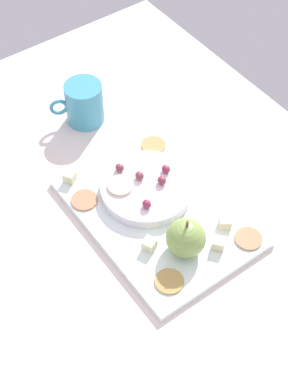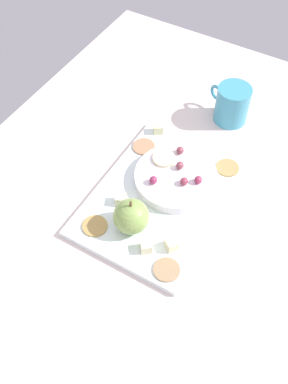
{
  "view_description": "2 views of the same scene",
  "coord_description": "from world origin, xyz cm",
  "px_view_note": "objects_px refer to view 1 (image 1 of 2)",
  "views": [
    {
      "loc": [
        -55.12,
        38.3,
        92.52
      ],
      "look_at": [
        -1.55,
        -0.37,
        10.4
      ],
      "focal_mm": 54.53,
      "sensor_mm": 36.0,
      "label": 1
    },
    {
      "loc": [
        -53.55,
        -27.15,
        79.99
      ],
      "look_at": [
        -6.2,
        0.3,
        8.04
      ],
      "focal_mm": 41.67,
      "sensor_mm": 36.0,
      "label": 2
    }
  ],
  "objects_px": {
    "serving_dish": "(146,188)",
    "cheese_cube_1": "(219,244)",
    "grape_1": "(147,204)",
    "cracker_2": "(169,281)",
    "grape_4": "(166,169)",
    "apple_slice_0": "(120,185)",
    "grape_0": "(162,180)",
    "cup": "(84,103)",
    "apple_whole": "(186,238)",
    "cracker_3": "(84,200)",
    "cheese_cube_0": "(149,244)",
    "cracker_1": "(153,145)",
    "cracker_0": "(248,239)",
    "platter": "(158,212)",
    "cheese_cube_2": "(225,222)",
    "cheese_cube_3": "(70,177)",
    "grape_2": "(120,168)",
    "grape_3": "(140,176)"
  },
  "relations": [
    {
      "from": "platter",
      "to": "cracker_0",
      "type": "bearing_deg",
      "value": -147.76
    },
    {
      "from": "cracker_2",
      "to": "grape_1",
      "type": "xyz_separation_m",
      "value": [
        0.14,
        -0.05,
        0.03
      ]
    },
    {
      "from": "grape_1",
      "to": "grape_2",
      "type": "relative_size",
      "value": 1.0
    },
    {
      "from": "serving_dish",
      "to": "grape_2",
      "type": "height_order",
      "value": "grape_2"
    },
    {
      "from": "grape_4",
      "to": "apple_slice_0",
      "type": "xyz_separation_m",
      "value": [
        0.02,
        0.09,
        -0.0
      ]
    },
    {
      "from": "cracker_0",
      "to": "cheese_cube_3",
      "type": "bearing_deg",
      "value": 31.47
    },
    {
      "from": "grape_0",
      "to": "cup",
      "type": "xyz_separation_m",
      "value": [
        0.26,
        0.01,
        0.0
      ]
    },
    {
      "from": "apple_slice_0",
      "to": "grape_4",
      "type": "bearing_deg",
      "value": -102.78
    },
    {
      "from": "cup",
      "to": "cheese_cube_0",
      "type": "bearing_deg",
      "value": 165.95
    },
    {
      "from": "cracker_0",
      "to": "apple_slice_0",
      "type": "distance_m",
      "value": 0.26
    },
    {
      "from": "cracker_1",
      "to": "grape_3",
      "type": "bearing_deg",
      "value": 129.38
    },
    {
      "from": "cracker_2",
      "to": "grape_0",
      "type": "height_order",
      "value": "grape_0"
    },
    {
      "from": "cheese_cube_0",
      "to": "cracker_1",
      "type": "height_order",
      "value": "cheese_cube_0"
    },
    {
      "from": "platter",
      "to": "grape_2",
      "type": "xyz_separation_m",
      "value": [
        0.11,
        0.01,
        0.04
      ]
    },
    {
      "from": "cup",
      "to": "grape_2",
      "type": "bearing_deg",
      "value": 168.36
    },
    {
      "from": "cheese_cube_2",
      "to": "cheese_cube_3",
      "type": "bearing_deg",
      "value": 33.63
    },
    {
      "from": "cheese_cube_0",
      "to": "cheese_cube_2",
      "type": "height_order",
      "value": "same"
    },
    {
      "from": "apple_whole",
      "to": "grape_1",
      "type": "height_order",
      "value": "apple_whole"
    },
    {
      "from": "apple_whole",
      "to": "cracker_3",
      "type": "xyz_separation_m",
      "value": [
        0.2,
        0.09,
        -0.03
      ]
    },
    {
      "from": "cup",
      "to": "grape_3",
      "type": "bearing_deg",
      "value": 175.03
    },
    {
      "from": "cup",
      "to": "serving_dish",
      "type": "bearing_deg",
      "value": 175.86
    },
    {
      "from": "cheese_cube_3",
      "to": "grape_3",
      "type": "height_order",
      "value": "grape_3"
    },
    {
      "from": "serving_dish",
      "to": "grape_1",
      "type": "bearing_deg",
      "value": 145.16
    },
    {
      "from": "cheese_cube_3",
      "to": "cup",
      "type": "bearing_deg",
      "value": -41.21
    },
    {
      "from": "grape_0",
      "to": "grape_1",
      "type": "relative_size",
      "value": 1.0
    },
    {
      "from": "cracker_1",
      "to": "platter",
      "type": "bearing_deg",
      "value": 146.46
    },
    {
      "from": "grape_3",
      "to": "grape_4",
      "type": "distance_m",
      "value": 0.05
    },
    {
      "from": "apple_whole",
      "to": "grape_4",
      "type": "bearing_deg",
      "value": -25.16
    },
    {
      "from": "cracker_2",
      "to": "serving_dish",
      "type": "bearing_deg",
      "value": -24.87
    },
    {
      "from": "cheese_cube_1",
      "to": "cracker_3",
      "type": "xyz_separation_m",
      "value": [
        0.23,
        0.14,
        -0.01
      ]
    },
    {
      "from": "cheese_cube_1",
      "to": "cracker_0",
      "type": "bearing_deg",
      "value": -109.24
    },
    {
      "from": "cracker_1",
      "to": "cup",
      "type": "bearing_deg",
      "value": 21.71
    },
    {
      "from": "serving_dish",
      "to": "cup",
      "type": "xyz_separation_m",
      "value": [
        0.25,
        -0.02,
        0.02
      ]
    },
    {
      "from": "apple_whole",
      "to": "cheese_cube_3",
      "type": "distance_m",
      "value": 0.27
    },
    {
      "from": "cheese_cube_2",
      "to": "grape_3",
      "type": "distance_m",
      "value": 0.18
    },
    {
      "from": "apple_slice_0",
      "to": "grape_1",
      "type": "bearing_deg",
      "value": -169.42
    },
    {
      "from": "platter",
      "to": "grape_1",
      "type": "distance_m",
      "value": 0.04
    },
    {
      "from": "cheese_cube_2",
      "to": "apple_whole",
      "type": "bearing_deg",
      "value": 88.15
    },
    {
      "from": "cracker_1",
      "to": "grape_2",
      "type": "xyz_separation_m",
      "value": [
        -0.03,
        0.1,
        0.03
      ]
    },
    {
      "from": "cracker_0",
      "to": "grape_1",
      "type": "height_order",
      "value": "grape_1"
    },
    {
      "from": "grape_4",
      "to": "apple_whole",
      "type": "bearing_deg",
      "value": 154.84
    },
    {
      "from": "cheese_cube_3",
      "to": "apple_slice_0",
      "type": "distance_m",
      "value": 0.11
    },
    {
      "from": "cheese_cube_0",
      "to": "grape_3",
      "type": "relative_size",
      "value": 1.2
    },
    {
      "from": "cracker_1",
      "to": "cheese_cube_2",
      "type": "bearing_deg",
      "value": 176.88
    },
    {
      "from": "grape_4",
      "to": "cup",
      "type": "bearing_deg",
      "value": 7.12
    },
    {
      "from": "cheese_cube_0",
      "to": "cracker_3",
      "type": "height_order",
      "value": "cheese_cube_0"
    },
    {
      "from": "apple_whole",
      "to": "grape_4",
      "type": "relative_size",
      "value": 3.97
    },
    {
      "from": "serving_dish",
      "to": "cheese_cube_1",
      "type": "distance_m",
      "value": 0.18
    },
    {
      "from": "platter",
      "to": "cheese_cube_2",
      "type": "height_order",
      "value": "cheese_cube_2"
    },
    {
      "from": "cracker_0",
      "to": "apple_whole",
      "type": "bearing_deg",
      "value": 64.71
    }
  ]
}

